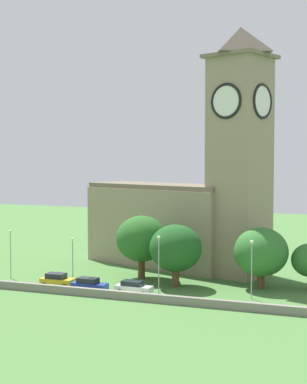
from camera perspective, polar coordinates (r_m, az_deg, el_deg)
The scene contains 13 objects.
ground_plane at distance 89.43m, azimuth 1.57°, elevation -7.86°, with size 200.00×200.00×0.00m, color #477538.
church at distance 92.30m, azimuth 3.58°, elevation -0.54°, with size 32.41×18.73×36.00m.
quay_barrier at distance 73.82m, azimuth -2.83°, elevation -9.89°, with size 59.35×0.70×1.03m, color gray.
car_yellow at distance 81.52m, azimuth -9.21°, elevation -8.34°, with size 4.55×2.42×1.88m.
car_blue at distance 78.17m, azimuth -6.19°, elevation -8.84°, with size 4.77×2.18×1.84m.
car_white at distance 76.70m, azimuth -1.92°, elevation -9.11°, with size 4.81×2.19×1.68m.
streetlamp_west_end at distance 87.93m, azimuth -13.55°, elevation -5.06°, with size 0.44×0.44×7.00m.
streetlamp_west_mid at distance 82.81m, azimuth -7.76°, elevation -5.77°, with size 0.44×0.44×6.38m.
streetlamp_central at distance 76.30m, azimuth 0.51°, elevation -6.07°, with size 0.44×0.44×7.42m.
streetlamp_east_mid at distance 74.23m, azimuth 9.39°, elevation -6.44°, with size 0.44×0.44×7.29m.
tree_riverside_east at distance 80.29m, azimuth 10.27°, elevation -5.67°, with size 7.19×7.19×8.14m.
tree_by_tower at distance 85.13m, azimuth -1.16°, elevation -4.51°, with size 7.30×7.30×9.07m.
tree_riverside_west at distance 80.04m, azimuth 2.13°, elevation -5.41°, with size 7.03×7.03×8.41m.
Camera 1 is at (28.71, -67.86, 17.56)m, focal length 55.64 mm.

